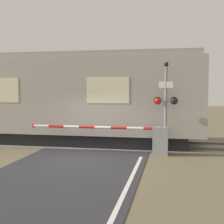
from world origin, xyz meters
TOP-DOWN VIEW (x-y plane):
  - ground_plane at (0.00, 0.00)m, footprint 80.00×80.00m
  - track_bed at (0.00, 3.59)m, footprint 36.00×3.20m
  - train at (-4.45, 3.59)m, footprint 18.17×3.08m
  - crossing_barrier at (2.29, 1.58)m, footprint 5.78×0.44m
  - signal_post at (2.97, 1.63)m, footprint 0.94×0.26m

SIDE VIEW (x-z plane):
  - ground_plane at x=0.00m, z-range 0.00..0.00m
  - track_bed at x=0.00m, z-range -0.04..0.09m
  - crossing_barrier at x=2.29m, z-range 0.08..1.23m
  - signal_post at x=2.97m, z-range 0.25..3.94m
  - train at x=-4.45m, z-range 0.05..4.33m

